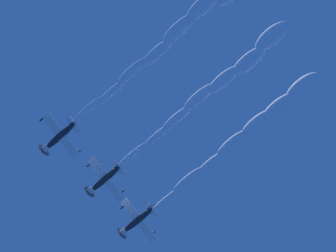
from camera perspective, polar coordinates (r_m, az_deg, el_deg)
airplane_lead at (r=75.79m, az=-12.88°, el=-1.30°), size 7.18×7.25×3.00m
airplane_left_wingman at (r=77.42m, az=-7.63°, el=-6.37°), size 7.15×7.08×3.46m
airplane_right_wingman at (r=79.23m, az=-3.79°, el=-11.27°), size 7.20×7.19×3.11m
smoke_trail_lead at (r=70.92m, az=1.92°, el=11.66°), size 28.41×21.10×2.68m
smoke_trail_left_wingman at (r=72.83m, az=7.06°, el=5.92°), size 29.12×20.37×2.68m
smoke_trail_right_wingman at (r=74.49m, az=10.79°, el=0.41°), size 28.92×19.95×2.68m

